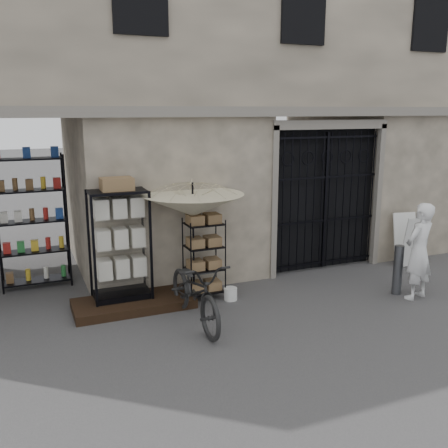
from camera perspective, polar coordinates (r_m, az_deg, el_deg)
name	(u,v)px	position (r m, az deg, el deg)	size (l,w,h in m)	color
ground	(304,320)	(8.23, 9.09, -10.76)	(80.00, 80.00, 0.00)	#232326
main_building	(212,51)	(11.20, -1.42, 19.17)	(14.00, 4.00, 9.00)	tan
iron_gate	(321,198)	(10.56, 11.02, 2.96)	(2.50, 0.21, 3.00)	black
step_platform	(134,303)	(8.70, -10.28, -8.92)	(2.00, 0.90, 0.15)	black
display_cabinet	(120,250)	(8.55, -11.81, -2.97)	(1.05, 0.81, 2.00)	black
wire_rack	(204,260)	(8.80, -2.30, -4.10)	(0.75, 0.64, 1.44)	black
market_umbrella	(193,199)	(8.50, -3.60, 2.86)	(1.66, 1.69, 2.50)	black
white_bucket	(231,294)	(8.88, 0.75, -7.99)	(0.23, 0.23, 0.22)	silver
bicycle	(196,322)	(8.05, -3.27, -11.17)	(0.70, 1.06, 2.01)	black
steel_bollard	(398,270)	(9.58, 19.25, -4.98)	(0.17, 0.17, 0.91)	#4F5156
shopkeeper	(415,298)	(9.64, 20.95, -7.87)	(0.63, 1.73, 0.41)	silver
easel_sign	(410,240)	(11.32, 20.46, -1.77)	(0.62, 0.68, 1.11)	silver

